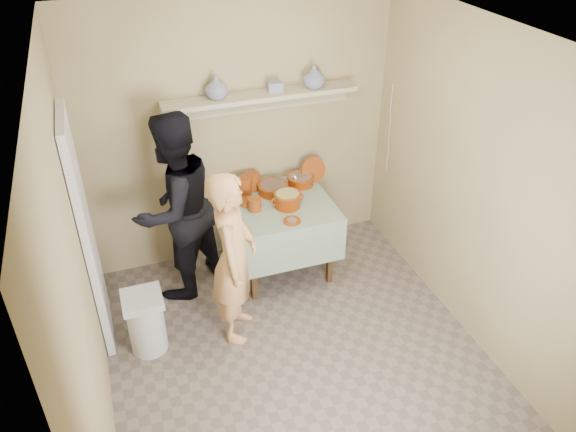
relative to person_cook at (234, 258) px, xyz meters
name	(u,v)px	position (x,y,z in m)	size (l,w,h in m)	color
ground	(301,363)	(0.38, -0.55, -0.78)	(3.50, 3.50, 0.00)	#726259
tile_panel	(87,234)	(-1.08, 0.40, 0.22)	(0.06, 0.70, 2.00)	silver
plate_stack_a	(244,186)	(0.36, 0.97, 0.08)	(0.14, 0.14, 0.19)	maroon
plate_stack_b	(253,181)	(0.47, 1.06, 0.07)	(0.14, 0.14, 0.17)	maroon
bowl_stack	(255,204)	(0.38, 0.67, 0.05)	(0.12, 0.12, 0.12)	maroon
empty_bowl	(248,202)	(0.35, 0.79, 0.01)	(0.16, 0.16, 0.05)	maroon
propped_lid	(313,170)	(1.09, 1.02, 0.10)	(0.26, 0.26, 0.02)	maroon
vase_right	(314,77)	(1.09, 1.05, 1.05)	(0.20, 0.20, 0.21)	navy
vase_left	(216,87)	(0.18, 1.08, 1.05)	(0.20, 0.20, 0.21)	navy
ceramic_box	(275,87)	(0.71, 1.06, 0.99)	(0.13, 0.09, 0.09)	navy
person_cook	(234,258)	(0.00, 0.00, 0.00)	(0.57, 0.37, 1.55)	tan
person_helper	(175,208)	(-0.33, 0.73, 0.12)	(0.87, 0.68, 1.78)	black
room_shell	(304,194)	(0.38, -0.55, 0.83)	(3.04, 3.54, 2.62)	tan
serving_table	(279,213)	(0.63, 0.73, -0.13)	(0.97, 0.97, 0.76)	#4C2D16
cazuela_meat_a	(273,188)	(0.63, 0.91, 0.04)	(0.30, 0.30, 0.10)	#6B1D01
cazuela_meat_b	(300,179)	(0.94, 0.98, 0.04)	(0.28, 0.28, 0.10)	#6B1D01
ladle	(295,177)	(0.88, 0.95, 0.10)	(0.08, 0.26, 0.19)	silver
cazuela_rice	(287,199)	(0.68, 0.63, 0.07)	(0.33, 0.25, 0.14)	#6B1D01
front_plate	(292,221)	(0.63, 0.37, 0.00)	(0.16, 0.16, 0.03)	maroon
wall_shelf	(260,97)	(0.58, 1.10, 0.90)	(1.80, 0.25, 0.21)	#BCB18B
trash_bin	(146,322)	(-0.76, 0.03, -0.49)	(0.32, 0.32, 0.56)	silver
electrical_cord	(389,129)	(1.85, 0.93, 0.47)	(0.01, 0.05, 0.90)	silver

